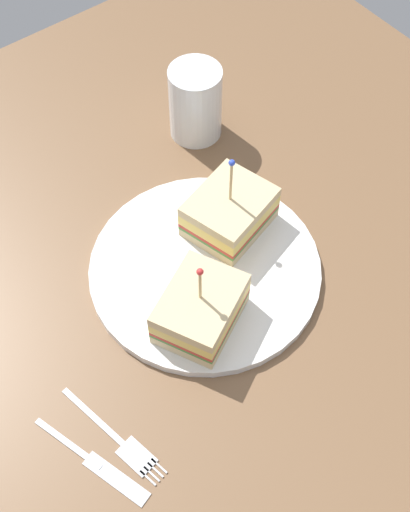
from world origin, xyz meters
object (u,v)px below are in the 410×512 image
object	(u,v)px
plate	(205,269)
knife	(97,464)
sandwich_half_front	(229,212)
sandwich_half_back	(200,309)
drink_glass	(195,106)
fork	(123,443)

from	to	relation	value
plate	knife	xyz separation A→B (cm)	(-10.90, 21.06, -0.35)
sandwich_half_front	plate	bearing A→B (deg)	116.83
sandwich_half_front	knife	size ratio (longest dim) A/B	0.83
sandwich_half_back	sandwich_half_front	bearing A→B (deg)	-51.95
sandwich_half_front	drink_glass	world-z (taller)	sandwich_half_front
plate	drink_glass	size ratio (longest dim) A/B	2.63
drink_glass	fork	bearing A→B (deg)	133.30
sandwich_half_back	fork	distance (cm)	15.09
sandwich_half_front	fork	world-z (taller)	sandwich_half_front
sandwich_half_back	knife	distance (cm)	17.90
drink_glass	plate	bearing A→B (deg)	145.61
fork	drink_glass	bearing A→B (deg)	-46.70
sandwich_half_back	plate	bearing A→B (deg)	-41.50
sandwich_half_back	drink_glass	bearing A→B (deg)	-36.09
fork	knife	world-z (taller)	same
drink_glass	knife	world-z (taller)	drink_glass
drink_glass	knife	distance (cm)	44.03
sandwich_half_back	drink_glass	xyz separation A→B (cm)	(22.78, -16.61, 0.81)
knife	fork	bearing A→B (deg)	-86.59
plate	knife	distance (cm)	23.71
sandwich_half_front	drink_glass	distance (cm)	16.29
sandwich_half_front	fork	distance (cm)	27.46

